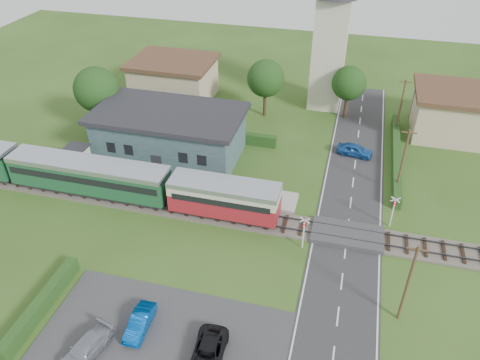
% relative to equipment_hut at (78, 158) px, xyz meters
% --- Properties ---
extents(ground, '(120.00, 120.00, 0.00)m').
position_rel_equipment_hut_xyz_m(ground, '(18.00, -5.20, -1.75)').
color(ground, '#2D4C19').
extents(railway_track, '(76.00, 3.20, 0.49)m').
position_rel_equipment_hut_xyz_m(railway_track, '(18.00, -3.20, -1.64)').
color(railway_track, '#4C443D').
rests_on(railway_track, ground).
extents(road, '(6.00, 70.00, 0.05)m').
position_rel_equipment_hut_xyz_m(road, '(28.00, -5.20, -1.72)').
color(road, '#28282B').
rests_on(road, ground).
extents(car_park, '(17.00, 9.00, 0.08)m').
position_rel_equipment_hut_xyz_m(car_park, '(16.50, -17.20, -1.71)').
color(car_park, '#333335').
rests_on(car_park, ground).
extents(crossing_deck, '(6.20, 3.40, 0.45)m').
position_rel_equipment_hut_xyz_m(crossing_deck, '(28.00, -3.20, -1.52)').
color(crossing_deck, '#333335').
rests_on(crossing_deck, ground).
extents(platform, '(30.00, 3.00, 0.45)m').
position_rel_equipment_hut_xyz_m(platform, '(8.00, 0.00, -1.52)').
color(platform, gray).
rests_on(platform, ground).
extents(equipment_hut, '(2.30, 2.30, 2.55)m').
position_rel_equipment_hut_xyz_m(equipment_hut, '(0.00, 0.00, 0.00)').
color(equipment_hut, beige).
rests_on(equipment_hut, platform).
extents(station_building, '(16.00, 9.00, 5.30)m').
position_rel_equipment_hut_xyz_m(station_building, '(8.00, 5.79, 0.95)').
color(station_building, '#2B474D').
rests_on(station_building, ground).
extents(train, '(43.20, 2.90, 3.40)m').
position_rel_equipment_hut_xyz_m(train, '(0.06, -3.20, 0.43)').
color(train, '#232328').
rests_on(train, ground).
extents(church_tower, '(6.00, 6.00, 17.60)m').
position_rel_equipment_hut_xyz_m(church_tower, '(23.00, 22.80, 8.48)').
color(church_tower, beige).
rests_on(church_tower, ground).
extents(house_west, '(10.80, 8.80, 5.50)m').
position_rel_equipment_hut_xyz_m(house_west, '(3.00, 19.80, 1.04)').
color(house_west, tan).
rests_on(house_west, ground).
extents(house_east, '(8.80, 8.80, 5.50)m').
position_rel_equipment_hut_xyz_m(house_east, '(38.00, 18.80, 1.05)').
color(house_east, tan).
rests_on(house_east, ground).
extents(hedge_carpark, '(0.80, 9.00, 1.20)m').
position_rel_equipment_hut_xyz_m(hedge_carpark, '(7.00, -17.20, -1.15)').
color(hedge_carpark, '#193814').
rests_on(hedge_carpark, ground).
extents(hedge_roadside, '(0.80, 18.00, 1.20)m').
position_rel_equipment_hut_xyz_m(hedge_roadside, '(32.20, 10.80, -1.15)').
color(hedge_roadside, '#193814').
rests_on(hedge_roadside, ground).
extents(hedge_station, '(22.00, 0.80, 1.30)m').
position_rel_equipment_hut_xyz_m(hedge_station, '(8.00, 10.30, -1.10)').
color(hedge_station, '#193814').
rests_on(hedge_station, ground).
extents(tree_a, '(5.20, 5.20, 8.00)m').
position_rel_equipment_hut_xyz_m(tree_a, '(-2.00, 8.80, 3.63)').
color(tree_a, '#332316').
rests_on(tree_a, ground).
extents(tree_b, '(4.60, 4.60, 7.34)m').
position_rel_equipment_hut_xyz_m(tree_b, '(16.00, 17.80, 3.27)').
color(tree_b, '#332316').
rests_on(tree_b, ground).
extents(tree_c, '(4.20, 4.20, 6.78)m').
position_rel_equipment_hut_xyz_m(tree_c, '(26.00, 19.80, 2.91)').
color(tree_c, '#332316').
rests_on(tree_c, ground).
extents(utility_pole_b, '(1.40, 0.22, 7.00)m').
position_rel_equipment_hut_xyz_m(utility_pole_b, '(32.20, -11.20, 1.88)').
color(utility_pole_b, '#473321').
rests_on(utility_pole_b, ground).
extents(utility_pole_c, '(1.40, 0.22, 7.00)m').
position_rel_equipment_hut_xyz_m(utility_pole_c, '(32.20, 4.80, 1.88)').
color(utility_pole_c, '#473321').
rests_on(utility_pole_c, ground).
extents(utility_pole_d, '(1.40, 0.22, 7.00)m').
position_rel_equipment_hut_xyz_m(utility_pole_d, '(32.20, 16.80, 1.88)').
color(utility_pole_d, '#473321').
rests_on(utility_pole_d, ground).
extents(crossing_signal_near, '(0.84, 0.28, 3.28)m').
position_rel_equipment_hut_xyz_m(crossing_signal_near, '(24.40, -5.61, 0.39)').
color(crossing_signal_near, silver).
rests_on(crossing_signal_near, ground).
extents(crossing_signal_far, '(0.84, 0.28, 3.28)m').
position_rel_equipment_hut_xyz_m(crossing_signal_far, '(31.60, -0.81, 0.39)').
color(crossing_signal_far, silver).
rests_on(crossing_signal_far, ground).
extents(streetlamp_west, '(0.30, 0.30, 5.15)m').
position_rel_equipment_hut_xyz_m(streetlamp_west, '(-4.00, 14.80, 1.29)').
color(streetlamp_west, '#3F3F47').
rests_on(streetlamp_west, ground).
extents(streetlamp_east, '(0.30, 0.30, 5.15)m').
position_rel_equipment_hut_xyz_m(streetlamp_east, '(34.00, 21.80, 1.29)').
color(streetlamp_east, '#3F3F47').
rests_on(streetlamp_east, ground).
extents(car_on_road, '(4.10, 2.14, 1.33)m').
position_rel_equipment_hut_xyz_m(car_on_road, '(27.77, 10.75, -1.03)').
color(car_on_road, '#1A509F').
rests_on(car_on_road, road).
extents(car_park_blue, '(1.38, 3.61, 1.17)m').
position_rel_equipment_hut_xyz_m(car_park_blue, '(14.63, -16.80, -1.08)').
color(car_park_blue, '#003C8E').
rests_on(car_park_blue, car_park).
extents(car_park_silver, '(2.71, 4.48, 1.21)m').
position_rel_equipment_hut_xyz_m(car_park_silver, '(12.07, -19.70, -1.06)').
color(car_park_silver, '#9195A0').
rests_on(car_park_silver, car_park).
extents(car_park_dark, '(2.34, 4.58, 1.24)m').
position_rel_equipment_hut_xyz_m(car_park_dark, '(20.01, -18.01, -1.05)').
color(car_park_dark, black).
rests_on(car_park_dark, car_park).
extents(pedestrian_near, '(0.77, 0.62, 1.83)m').
position_rel_equipment_hut_xyz_m(pedestrian_near, '(17.04, 0.15, -0.38)').
color(pedestrian_near, gray).
rests_on(pedestrian_near, platform).
extents(pedestrian_far, '(0.97, 1.10, 1.92)m').
position_rel_equipment_hut_xyz_m(pedestrian_far, '(0.55, -0.64, -0.34)').
color(pedestrian_far, gray).
rests_on(pedestrian_far, platform).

